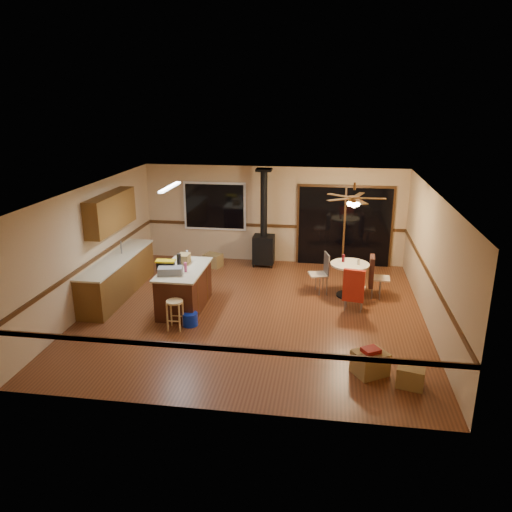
% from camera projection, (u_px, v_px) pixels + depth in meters
% --- Properties ---
extents(floor, '(7.00, 7.00, 0.00)m').
position_uv_depth(floor, '(254.00, 312.00, 10.54)').
color(floor, brown).
rests_on(floor, ground).
extents(ceiling, '(7.00, 7.00, 0.00)m').
position_uv_depth(ceiling, '(254.00, 190.00, 9.74)').
color(ceiling, silver).
rests_on(ceiling, ground).
extents(wall_back, '(7.00, 0.00, 7.00)m').
position_uv_depth(wall_back, '(273.00, 215.00, 13.44)').
color(wall_back, tan).
rests_on(wall_back, ground).
extents(wall_front, '(7.00, 0.00, 7.00)m').
position_uv_depth(wall_front, '(216.00, 329.00, 6.84)').
color(wall_front, tan).
rests_on(wall_front, ground).
extents(wall_left, '(0.00, 7.00, 7.00)m').
position_uv_depth(wall_left, '(92.00, 246.00, 10.63)').
color(wall_left, tan).
rests_on(wall_left, ground).
extents(wall_right, '(0.00, 7.00, 7.00)m').
position_uv_depth(wall_right, '(432.00, 261.00, 9.65)').
color(wall_right, tan).
rests_on(wall_right, ground).
extents(chair_rail, '(7.00, 7.00, 0.08)m').
position_uv_depth(chair_rail, '(254.00, 267.00, 10.23)').
color(chair_rail, '#412510').
rests_on(chair_rail, ground).
extents(window, '(1.72, 0.10, 1.32)m').
position_uv_depth(window, '(215.00, 206.00, 13.55)').
color(window, black).
rests_on(window, ground).
extents(sliding_door, '(2.52, 0.10, 2.10)m').
position_uv_depth(sliding_door, '(344.00, 227.00, 13.20)').
color(sliding_door, black).
rests_on(sliding_door, ground).
extents(lower_cabinets, '(0.60, 3.00, 0.86)m').
position_uv_depth(lower_cabinets, '(118.00, 277.00, 11.32)').
color(lower_cabinets, brown).
rests_on(lower_cabinets, ground).
extents(countertop, '(0.64, 3.04, 0.04)m').
position_uv_depth(countertop, '(116.00, 258.00, 11.18)').
color(countertop, beige).
rests_on(countertop, lower_cabinets).
extents(upper_cabinets, '(0.35, 2.00, 0.80)m').
position_uv_depth(upper_cabinets, '(111.00, 212.00, 11.08)').
color(upper_cabinets, brown).
rests_on(upper_cabinets, ground).
extents(kitchen_island, '(0.88, 1.68, 0.90)m').
position_uv_depth(kitchen_island, '(184.00, 288.00, 10.61)').
color(kitchen_island, '#401C10').
rests_on(kitchen_island, ground).
extents(wood_stove, '(0.55, 0.50, 2.52)m').
position_uv_depth(wood_stove, '(264.00, 239.00, 13.22)').
color(wood_stove, black).
rests_on(wood_stove, ground).
extents(ceiling_fan, '(0.24, 0.24, 0.55)m').
position_uv_depth(ceiling_fan, '(354.00, 200.00, 10.71)').
color(ceiling_fan, brown).
rests_on(ceiling_fan, ceiling).
extents(fluorescent_strip, '(0.10, 1.20, 0.04)m').
position_uv_depth(fluorescent_strip, '(170.00, 187.00, 10.29)').
color(fluorescent_strip, white).
rests_on(fluorescent_strip, ceiling).
extents(toolbox_grey, '(0.53, 0.37, 0.15)m').
position_uv_depth(toolbox_grey, '(170.00, 271.00, 10.10)').
color(toolbox_grey, slate).
rests_on(toolbox_grey, kitchen_island).
extents(toolbox_black, '(0.36, 0.21, 0.19)m').
position_uv_depth(toolbox_black, '(166.00, 266.00, 10.31)').
color(toolbox_black, black).
rests_on(toolbox_black, kitchen_island).
extents(toolbox_yellow_lid, '(0.42, 0.24, 0.03)m').
position_uv_depth(toolbox_yellow_lid, '(165.00, 261.00, 10.28)').
color(toolbox_yellow_lid, gold).
rests_on(toolbox_yellow_lid, toolbox_black).
extents(box_on_island, '(0.23, 0.31, 0.21)m').
position_uv_depth(box_on_island, '(184.00, 259.00, 10.75)').
color(box_on_island, olive).
rests_on(box_on_island, kitchen_island).
extents(bottle_dark, '(0.09, 0.09, 0.31)m').
position_uv_depth(bottle_dark, '(179.00, 261.00, 10.45)').
color(bottle_dark, black).
rests_on(bottle_dark, kitchen_island).
extents(bottle_pink, '(0.08, 0.08, 0.20)m').
position_uv_depth(bottle_pink, '(186.00, 267.00, 10.25)').
color(bottle_pink, '#D84C8C').
rests_on(bottle_pink, kitchen_island).
extents(bottle_white, '(0.07, 0.07, 0.17)m').
position_uv_depth(bottle_white, '(187.00, 254.00, 11.14)').
color(bottle_white, white).
rests_on(bottle_white, kitchen_island).
extents(bar_stool, '(0.41, 0.41, 0.60)m').
position_uv_depth(bar_stool, '(175.00, 315.00, 9.69)').
color(bar_stool, '#D8B572').
rests_on(bar_stool, floor).
extents(blue_bucket, '(0.35, 0.35, 0.26)m').
position_uv_depth(blue_bucket, '(190.00, 319.00, 9.90)').
color(blue_bucket, '#0E2AC5').
rests_on(blue_bucket, floor).
extents(dining_table, '(0.87, 0.87, 0.78)m').
position_uv_depth(dining_table, '(349.00, 274.00, 11.23)').
color(dining_table, black).
rests_on(dining_table, ground).
extents(glass_red, '(0.07, 0.07, 0.17)m').
position_uv_depth(glass_red, '(343.00, 258.00, 11.24)').
color(glass_red, '#590C14').
rests_on(glass_red, dining_table).
extents(glass_cream, '(0.07, 0.07, 0.14)m').
position_uv_depth(glass_cream, '(358.00, 262.00, 11.06)').
color(glass_cream, beige).
rests_on(glass_cream, dining_table).
extents(chair_left, '(0.50, 0.49, 0.51)m').
position_uv_depth(chair_left, '(323.00, 268.00, 11.41)').
color(chair_left, '#C4AF91').
rests_on(chair_left, ground).
extents(chair_near, '(0.50, 0.53, 0.70)m').
position_uv_depth(chair_near, '(354.00, 285.00, 10.37)').
color(chair_near, '#C4AF91').
rests_on(chair_near, ground).
extents(chair_right, '(0.48, 0.45, 0.70)m').
position_uv_depth(chair_right, '(373.00, 271.00, 11.19)').
color(chair_right, '#C4AF91').
rests_on(chair_right, ground).
extents(box_under_window, '(0.53, 0.48, 0.35)m').
position_uv_depth(box_under_window, '(213.00, 260.00, 13.30)').
color(box_under_window, olive).
rests_on(box_under_window, floor).
extents(box_corner_a, '(0.66, 0.64, 0.39)m').
position_uv_depth(box_corner_a, '(370.00, 363.00, 8.14)').
color(box_corner_a, olive).
rests_on(box_corner_a, floor).
extents(box_corner_b, '(0.49, 0.44, 0.33)m').
position_uv_depth(box_corner_b, '(411.00, 376.00, 7.81)').
color(box_corner_b, olive).
rests_on(box_corner_b, floor).
extents(box_small_red, '(0.35, 0.34, 0.07)m').
position_uv_depth(box_small_red, '(371.00, 350.00, 8.07)').
color(box_small_red, maroon).
rests_on(box_small_red, box_corner_a).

